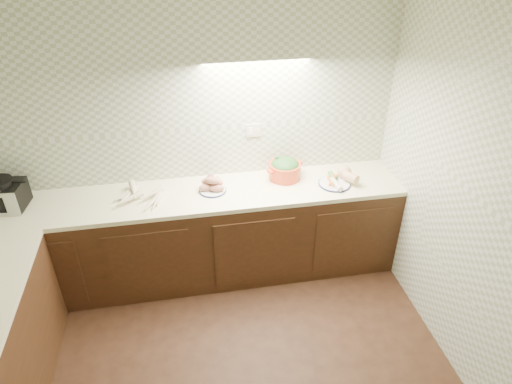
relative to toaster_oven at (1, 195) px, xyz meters
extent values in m
cube|color=white|center=(1.56, -1.58, 1.56)|extent=(3.60, 3.60, 0.05)
cube|color=#92A17F|center=(1.56, 0.20, 0.28)|extent=(3.60, 0.05, 2.60)
cube|color=#92A17F|center=(3.34, -1.58, 0.28)|extent=(0.05, 3.60, 2.60)
cube|color=#C4B59D|center=(2.11, 0.21, 0.30)|extent=(0.13, 0.01, 0.12)
cube|color=black|center=(1.56, -0.08, -0.59)|extent=(3.60, 0.60, 0.86)
cube|color=beige|center=(1.56, -0.08, -0.14)|extent=(3.60, 0.60, 0.04)
cube|color=black|center=(0.00, 0.01, -0.01)|extent=(0.38, 0.31, 0.21)
cone|color=beige|center=(1.00, -0.03, -0.09)|extent=(0.12, 0.23, 0.05)
cone|color=beige|center=(0.97, -0.17, -0.09)|extent=(0.22, 0.23, 0.06)
cone|color=beige|center=(1.07, -0.15, -0.09)|extent=(0.15, 0.24, 0.05)
cone|color=beige|center=(1.10, -0.18, -0.09)|extent=(0.22, 0.21, 0.05)
cone|color=beige|center=(1.11, -0.04, -0.09)|extent=(0.18, 0.21, 0.05)
cone|color=beige|center=(1.21, -0.19, -0.09)|extent=(0.09, 0.24, 0.05)
cone|color=beige|center=(1.18, -0.19, -0.07)|extent=(0.23, 0.15, 0.05)
cone|color=beige|center=(1.17, -0.01, -0.06)|extent=(0.19, 0.21, 0.06)
cone|color=beige|center=(1.19, -0.16, -0.07)|extent=(0.07, 0.27, 0.05)
cylinder|color=#171B47|center=(1.70, -0.06, -0.11)|extent=(0.24, 0.24, 0.01)
cylinder|color=white|center=(1.70, -0.06, -0.11)|extent=(0.22, 0.22, 0.02)
ellipsoid|color=#B4745F|center=(1.65, -0.06, -0.07)|extent=(0.14, 0.10, 0.06)
ellipsoid|color=#B4745F|center=(1.74, -0.09, -0.07)|extent=(0.14, 0.10, 0.06)
ellipsoid|color=#B4745F|center=(1.71, -0.02, -0.07)|extent=(0.14, 0.10, 0.06)
ellipsoid|color=#B4745F|center=(1.68, -0.02, -0.04)|extent=(0.14, 0.10, 0.06)
ellipsoid|color=#B4745F|center=(1.74, -0.03, -0.04)|extent=(0.14, 0.10, 0.06)
ellipsoid|color=#B4745F|center=(1.70, -0.06, -0.01)|extent=(0.14, 0.10, 0.06)
cylinder|color=black|center=(1.71, 0.06, -0.09)|extent=(0.13, 0.13, 0.05)
sphere|color=maroon|center=(1.70, 0.06, -0.06)|extent=(0.07, 0.07, 0.07)
sphere|color=beige|center=(1.73, 0.07, -0.07)|extent=(0.04, 0.04, 0.04)
cylinder|color=red|center=(2.37, 0.05, -0.05)|extent=(0.37, 0.37, 0.14)
cube|color=red|center=(2.22, -0.01, -0.01)|extent=(0.06, 0.07, 0.02)
cube|color=red|center=(2.51, 0.11, -0.01)|extent=(0.06, 0.07, 0.02)
ellipsoid|color=#336528|center=(2.37, 0.05, 0.01)|extent=(0.26, 0.26, 0.14)
cylinder|color=#171B47|center=(2.78, -0.14, -0.11)|extent=(0.29, 0.29, 0.01)
cylinder|color=white|center=(2.78, -0.14, -0.11)|extent=(0.27, 0.27, 0.02)
cone|color=#C75217|center=(2.74, -0.12, -0.09)|extent=(0.06, 0.17, 0.03)
cone|color=#C75217|center=(2.76, -0.10, -0.09)|extent=(0.08, 0.17, 0.03)
cone|color=#C75217|center=(2.76, -0.13, -0.09)|extent=(0.08, 0.17, 0.03)
cone|color=#C75217|center=(2.75, -0.11, -0.07)|extent=(0.09, 0.16, 0.03)
cylinder|color=beige|center=(2.77, -0.20, -0.08)|extent=(0.06, 0.19, 0.04)
cylinder|color=#386F2E|center=(2.78, -0.06, -0.08)|extent=(0.06, 0.12, 0.05)
camera|label=1|loc=(1.47, -3.42, 1.99)|focal=32.00mm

